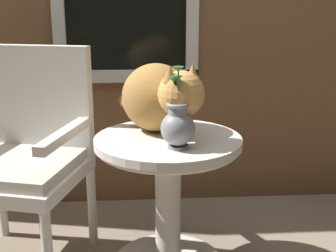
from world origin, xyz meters
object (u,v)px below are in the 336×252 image
Objects in this scene: wicker_side_table at (168,182)px; pewter_vase_with_ivy at (178,125)px; wicker_chair at (24,149)px; cat at (160,97)px.

pewter_vase_with_ivy is at bearing -79.12° from wicker_side_table.
wicker_chair reaches higher than cat.
wicker_side_table is 0.99× the size of cat.
cat is (0.62, -0.05, 0.24)m from wicker_chair.
wicker_chair is at bearing 157.07° from pewter_vase_with_ivy.
pewter_vase_with_ivy is (0.03, -0.15, 0.30)m from wicker_side_table.
cat is at bearing 103.99° from pewter_vase_with_ivy.
wicker_side_table is 0.34m from pewter_vase_with_ivy.
cat reaches higher than wicker_side_table.
wicker_chair is 0.67m from cat.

